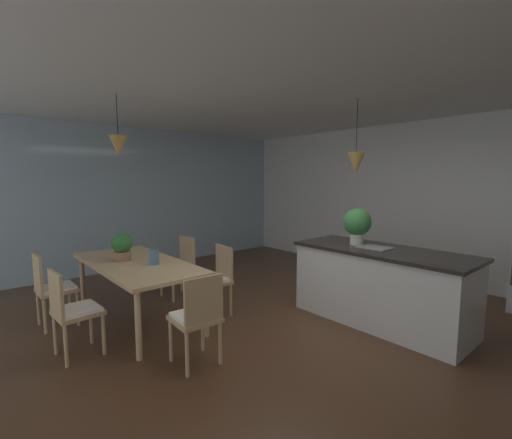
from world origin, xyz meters
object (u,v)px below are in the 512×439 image
(chair_near_left, at_px, (52,287))
(chair_far_right, at_px, (216,278))
(chair_kitchen_end, at_px, (197,316))
(kitchen_island, at_px, (381,285))
(dining_table, at_px, (137,267))
(vase_on_dining_table, at_px, (154,257))
(potted_plant_on_island, at_px, (357,223))
(chair_near_right, at_px, (72,309))
(chair_far_left, at_px, (180,264))
(potted_plant_on_table, at_px, (122,246))

(chair_near_left, height_order, chair_far_right, same)
(chair_kitchen_end, bearing_deg, kitchen_island, 74.82)
(chair_far_right, xyz_separation_m, kitchen_island, (1.52, 1.35, -0.01))
(dining_table, relative_size, chair_far_right, 2.35)
(chair_near_left, height_order, vase_on_dining_table, vase_on_dining_table)
(chair_near_left, xyz_separation_m, potted_plant_on_island, (2.09, 3.01, 0.70))
(chair_near_right, relative_size, chair_far_left, 1.00)
(chair_kitchen_end, relative_size, kitchen_island, 0.42)
(chair_kitchen_end, xyz_separation_m, potted_plant_on_table, (-1.57, -0.10, 0.43))
(potted_plant_on_island, bearing_deg, chair_near_left, -124.84)
(dining_table, xyz_separation_m, chair_far_right, (0.46, 0.83, -0.19))
(chair_near_right, bearing_deg, chair_kitchen_end, 41.70)
(potted_plant_on_table, bearing_deg, chair_far_right, 55.39)
(dining_table, height_order, chair_far_left, chair_far_left)
(chair_near_left, bearing_deg, kitchen_island, 50.91)
(chair_kitchen_end, xyz_separation_m, kitchen_island, (0.59, 2.18, -0.01))
(chair_near_left, relative_size, chair_kitchen_end, 1.00)
(chair_far_left, bearing_deg, potted_plant_on_table, -73.06)
(chair_near_right, height_order, vase_on_dining_table, vase_on_dining_table)
(chair_near_right, height_order, chair_kitchen_end, same)
(chair_near_left, height_order, potted_plant_on_table, potted_plant_on_table)
(chair_kitchen_end, height_order, vase_on_dining_table, vase_on_dining_table)
(kitchen_island, relative_size, vase_on_dining_table, 12.17)
(potted_plant_on_island, bearing_deg, dining_table, -126.90)
(chair_far_right, bearing_deg, potted_plant_on_table, -124.61)
(chair_far_left, height_order, potted_plant_on_island, potted_plant_on_island)
(chair_far_left, relative_size, potted_plant_on_island, 1.88)
(chair_near_right, distance_m, chair_near_left, 0.92)
(kitchen_island, bearing_deg, chair_near_right, -116.82)
(dining_table, height_order, chair_far_right, chair_far_right)
(dining_table, height_order, vase_on_dining_table, vase_on_dining_table)
(chair_far_left, xyz_separation_m, vase_on_dining_table, (0.72, -0.72, 0.34))
(potted_plant_on_island, bearing_deg, kitchen_island, 0.00)
(chair_near_right, distance_m, vase_on_dining_table, 1.02)
(chair_near_right, xyz_separation_m, chair_far_left, (-0.93, 1.66, 0.00))
(chair_kitchen_end, distance_m, vase_on_dining_table, 1.19)
(dining_table, distance_m, chair_far_left, 0.97)
(chair_near_right, height_order, kitchen_island, kitchen_island)
(kitchen_island, bearing_deg, chair_far_right, -138.48)
(chair_far_left, height_order, chair_far_right, same)
(chair_far_left, bearing_deg, chair_near_right, -60.87)
(chair_far_left, distance_m, potted_plant_on_island, 2.59)
(chair_kitchen_end, xyz_separation_m, potted_plant_on_island, (0.24, 2.18, 0.70))
(chair_near_left, relative_size, potted_plant_on_island, 1.88)
(chair_far_right, height_order, kitchen_island, kitchen_island)
(potted_plant_on_table, bearing_deg, chair_near_left, -111.00)
(chair_near_left, bearing_deg, chair_kitchen_end, 24.09)
(dining_table, xyz_separation_m, potted_plant_on_island, (1.64, 2.18, 0.51))
(chair_kitchen_end, relative_size, vase_on_dining_table, 5.16)
(dining_table, height_order, kitchen_island, kitchen_island)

